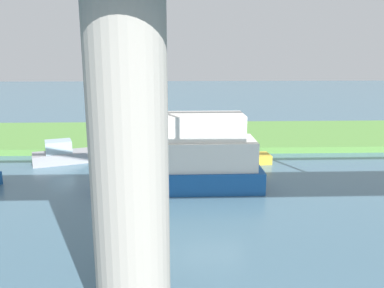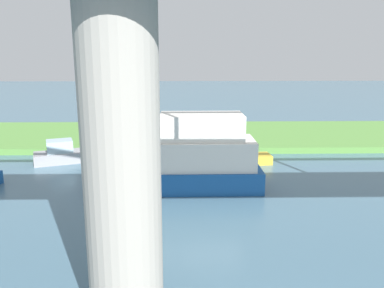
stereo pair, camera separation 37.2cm
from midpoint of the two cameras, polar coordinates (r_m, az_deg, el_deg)
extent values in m
plane|color=#476B7F|center=(30.84, -4.25, -1.54)|extent=(160.00, 160.00, 0.00)
cube|color=#5B9342|center=(36.62, -3.92, 1.22)|extent=(80.00, 12.00, 0.50)
cylinder|color=#9E998E|center=(11.08, -10.00, -3.40)|extent=(2.18, 2.18, 9.36)
cylinder|color=#2D334C|center=(33.05, -5.52, 0.82)|extent=(0.29, 0.29, 0.55)
cylinder|color=blue|center=(32.93, -5.54, 1.80)|extent=(0.45, 0.45, 0.60)
sphere|color=tan|center=(32.85, -5.55, 2.52)|extent=(0.24, 0.24, 0.24)
cylinder|color=brown|center=(31.00, -0.67, 0.46)|extent=(0.20, 0.20, 0.97)
cube|color=#195199|center=(23.20, -2.11, -4.87)|extent=(9.43, 3.20, 1.25)
cube|color=white|center=(22.80, -0.82, -1.35)|extent=(7.54, 2.87, 1.67)
cube|color=white|center=(22.49, 1.03, 2.54)|extent=(4.72, 2.42, 1.46)
cylinder|color=black|center=(22.48, -6.98, 2.98)|extent=(0.52, 0.52, 1.88)
cube|color=#D84C2D|center=(23.01, -8.39, -2.30)|extent=(1.69, 1.89, 0.94)
cube|color=#99999E|center=(30.05, -17.73, -1.77)|extent=(5.24, 3.31, 0.77)
cube|color=silver|center=(29.83, -19.10, -0.36)|extent=(2.14, 1.92, 0.88)
cube|color=gold|center=(28.50, 6.79, -2.16)|extent=(4.23, 1.81, 0.64)
cube|color=silver|center=(28.20, 5.74, -0.85)|extent=(1.58, 1.29, 0.73)
camera|label=1|loc=(0.19, -90.42, -0.10)|focal=36.88mm
camera|label=2|loc=(0.19, 89.58, 0.10)|focal=36.88mm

